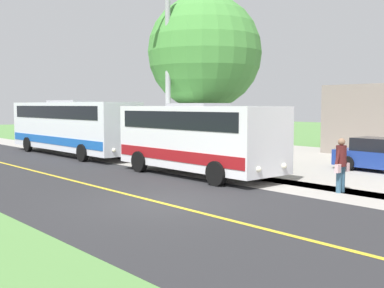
# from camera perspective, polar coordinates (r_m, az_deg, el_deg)

# --- Properties ---
(ground_plane) EXTENTS (120.00, 120.00, 0.00)m
(ground_plane) POSITION_cam_1_polar(r_m,az_deg,el_deg) (14.22, -3.81, -7.03)
(ground_plane) COLOR #548442
(road_surface) EXTENTS (8.00, 100.00, 0.01)m
(road_surface) POSITION_cam_1_polar(r_m,az_deg,el_deg) (14.22, -3.81, -7.01)
(road_surface) COLOR #28282B
(road_surface) RESTS_ON ground
(sidewalk) EXTENTS (2.40, 100.00, 0.01)m
(sidewalk) POSITION_cam_1_polar(r_m,az_deg,el_deg) (17.81, 9.64, -4.70)
(sidewalk) COLOR #9E9991
(sidewalk) RESTS_ON ground
(road_centre_line) EXTENTS (0.16, 100.00, 0.00)m
(road_centre_line) POSITION_cam_1_polar(r_m,az_deg,el_deg) (14.22, -3.81, -6.99)
(road_centre_line) COLOR gold
(road_centre_line) RESTS_ON ground
(shuttle_bus_front) EXTENTS (2.77, 7.79, 2.96)m
(shuttle_bus_front) POSITION_cam_1_polar(r_m,az_deg,el_deg) (19.51, 0.73, 0.98)
(shuttle_bus_front) COLOR white
(shuttle_bus_front) RESTS_ON ground
(transit_bus_rear) EXTENTS (2.56, 11.33, 3.16)m
(transit_bus_rear) POSITION_cam_1_polar(r_m,az_deg,el_deg) (28.47, -14.26, 2.22)
(transit_bus_rear) COLOR white
(transit_bus_rear) RESTS_ON ground
(pedestrian_with_bags) EXTENTS (0.72, 0.34, 1.80)m
(pedestrian_with_bags) POSITION_cam_1_polar(r_m,az_deg,el_deg) (16.45, 17.37, -2.21)
(pedestrian_with_bags) COLOR #335972
(pedestrian_with_bags) RESTS_ON ground
(street_light_pole) EXTENTS (1.97, 0.24, 8.44)m
(street_light_pole) POSITION_cam_1_polar(r_m,az_deg,el_deg) (21.67, -3.14, 9.30)
(street_light_pole) COLOR #9E9EA3
(street_light_pole) RESTS_ON ground
(tree_curbside) EXTENTS (5.50, 5.50, 8.17)m
(tree_curbside) POSITION_cam_1_polar(r_m,az_deg,el_deg) (23.50, 1.52, 10.83)
(tree_curbside) COLOR brown
(tree_curbside) RESTS_ON ground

